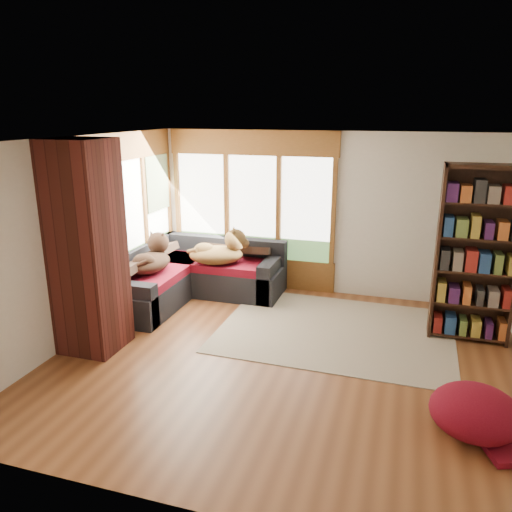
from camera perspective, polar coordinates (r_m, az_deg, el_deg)
The scene contains 16 objects.
floor at distance 6.17m, azimuth 3.37°, elevation -11.77°, with size 5.50×5.50×0.00m, color brown.
ceiling at distance 5.45m, azimuth 3.84°, elevation 13.11°, with size 5.50×5.50×0.00m, color white.
wall_back at distance 8.06m, azimuth 7.81°, elevation 4.74°, with size 5.50×0.04×2.60m, color silver.
wall_front at distance 3.46m, azimuth -6.44°, elevation -11.48°, with size 5.50×0.04×2.60m, color silver.
wall_left at distance 6.83m, azimuth -19.45°, elevation 1.83°, with size 0.04×5.00×2.60m, color silver.
windows_back at distance 8.29m, azimuth -0.45°, elevation 5.58°, with size 2.82×0.10×1.90m.
windows_left at distance 7.77m, azimuth -14.12°, elevation 4.34°, with size 0.10×2.62×1.90m.
roller_blind at distance 8.40m, azimuth -11.22°, elevation 8.17°, with size 0.03×0.72×0.90m, color gray.
brick_chimney at distance 6.36m, azimuth -18.74°, elevation 0.85°, with size 0.70×0.70×2.60m, color #471914.
sectional_sofa at distance 8.12m, azimuth -7.17°, elevation -2.43°, with size 2.20×2.20×0.80m.
area_rug at distance 6.98m, azimuth 9.06°, elevation -8.38°, with size 3.09×2.37×0.01m, color beige.
bookshelf at distance 6.88m, azimuth 23.86°, elevation 0.08°, with size 0.98×0.33×2.28m.
pouf at distance 5.24m, azimuth 23.77°, elevation -15.90°, with size 0.82×0.82×0.45m, color maroon.
dog_tan at distance 7.84m, azimuth -4.05°, elevation 0.63°, with size 0.99×0.80×0.49m.
dog_brindle at distance 7.66m, azimuth -11.80°, elevation -0.15°, with size 0.55×0.88×0.47m.
throw_pillows at distance 8.00m, azimuth -6.54°, elevation 0.89°, with size 1.98×1.68×0.45m.
Camera 1 is at (1.26, -5.29, 2.92)m, focal length 35.00 mm.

